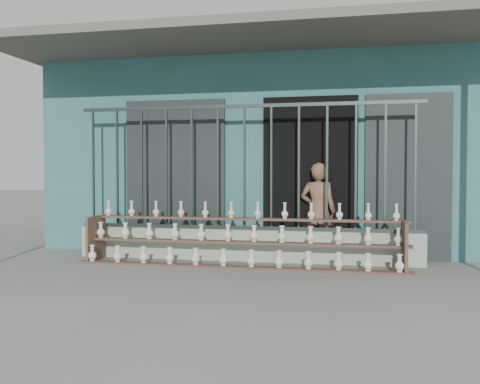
# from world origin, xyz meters

# --- Properties ---
(ground) EXTENTS (60.00, 60.00, 0.00)m
(ground) POSITION_xyz_m (0.00, 0.00, 0.00)
(ground) COLOR slate
(workshop_building) EXTENTS (7.40, 6.60, 3.21)m
(workshop_building) POSITION_xyz_m (0.00, 4.23, 1.62)
(workshop_building) COLOR #316467
(workshop_building) RESTS_ON ground
(parapet_wall) EXTENTS (5.00, 0.20, 0.45)m
(parapet_wall) POSITION_xyz_m (0.00, 1.30, 0.23)
(parapet_wall) COLOR #9FB198
(parapet_wall) RESTS_ON ground
(security_fence) EXTENTS (5.00, 0.04, 1.80)m
(security_fence) POSITION_xyz_m (-0.00, 1.30, 1.35)
(security_fence) COLOR #283330
(security_fence) RESTS_ON parapet_wall
(shelf_rack) EXTENTS (4.50, 0.68, 0.85)m
(shelf_rack) POSITION_xyz_m (0.03, 0.89, 0.36)
(shelf_rack) COLOR brown
(shelf_rack) RESTS_ON ground
(elderly_woman) EXTENTS (0.54, 0.37, 1.41)m
(elderly_woman) POSITION_xyz_m (1.03, 1.64, 0.71)
(elderly_woman) COLOR brown
(elderly_woman) RESTS_ON ground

